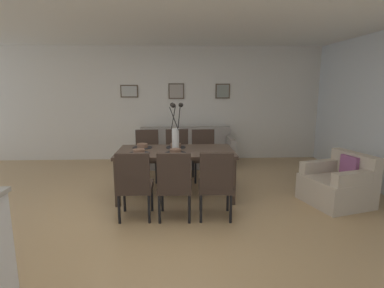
% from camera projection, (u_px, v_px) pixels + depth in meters
% --- Properties ---
extents(ground_plane, '(9.00, 9.00, 0.00)m').
position_uv_depth(ground_plane, '(156.00, 216.00, 4.09)').
color(ground_plane, tan).
extents(back_wall_panel, '(9.00, 0.10, 2.60)m').
position_uv_depth(back_wall_panel, '(165.00, 104.00, 7.02)').
color(back_wall_panel, silver).
rests_on(back_wall_panel, ground).
extents(ceiling_panel, '(9.00, 7.20, 0.08)m').
position_uv_depth(ceiling_panel, '(154.00, 15.00, 3.97)').
color(ceiling_panel, white).
extents(dining_table, '(1.80, 0.94, 0.74)m').
position_uv_depth(dining_table, '(176.00, 155.00, 4.71)').
color(dining_table, '#3D2D23').
rests_on(dining_table, ground).
extents(dining_chair_near_left, '(0.44, 0.44, 0.92)m').
position_uv_depth(dining_chair_near_left, '(135.00, 182.00, 3.88)').
color(dining_chair_near_left, '#33261E').
rests_on(dining_chair_near_left, ground).
extents(dining_chair_near_right, '(0.45, 0.45, 0.92)m').
position_uv_depth(dining_chair_near_right, '(147.00, 153.00, 5.57)').
color(dining_chair_near_right, '#33261E').
rests_on(dining_chair_near_right, ground).
extents(dining_chair_far_left, '(0.46, 0.46, 0.92)m').
position_uv_depth(dining_chair_far_left, '(175.00, 182.00, 3.88)').
color(dining_chair_far_left, '#33261E').
rests_on(dining_chair_far_left, ground).
extents(dining_chair_far_right, '(0.47, 0.47, 0.92)m').
position_uv_depth(dining_chair_far_right, '(177.00, 152.00, 5.63)').
color(dining_chair_far_right, '#33261E').
rests_on(dining_chair_far_right, ground).
extents(dining_chair_mid_left, '(0.47, 0.47, 0.92)m').
position_uv_depth(dining_chair_mid_left, '(216.00, 182.00, 3.89)').
color(dining_chair_mid_left, '#33261E').
rests_on(dining_chair_mid_left, ground).
extents(dining_chair_mid_right, '(0.47, 0.47, 0.92)m').
position_uv_depth(dining_chair_mid_right, '(204.00, 152.00, 5.60)').
color(dining_chair_mid_right, '#33261E').
rests_on(dining_chair_mid_right, ground).
extents(centerpiece_vase, '(0.21, 0.23, 0.73)m').
position_uv_depth(centerpiece_vase, '(175.00, 132.00, 4.64)').
color(centerpiece_vase, silver).
rests_on(centerpiece_vase, dining_table).
extents(placemat_near_left, '(0.32, 0.32, 0.01)m').
position_uv_depth(placemat_near_left, '(139.00, 153.00, 4.47)').
color(placemat_near_left, black).
rests_on(placemat_near_left, dining_table).
extents(bowl_near_left, '(0.17, 0.17, 0.07)m').
position_uv_depth(bowl_near_left, '(139.00, 151.00, 4.46)').
color(bowl_near_left, brown).
rests_on(bowl_near_left, dining_table).
extents(placemat_near_right, '(0.32, 0.32, 0.01)m').
position_uv_depth(placemat_near_right, '(142.00, 148.00, 4.88)').
color(placemat_near_right, black).
rests_on(placemat_near_right, dining_table).
extents(bowl_near_right, '(0.17, 0.17, 0.07)m').
position_uv_depth(bowl_near_right, '(142.00, 145.00, 4.87)').
color(bowl_near_right, brown).
rests_on(bowl_near_right, dining_table).
extents(placemat_far_left, '(0.32, 0.32, 0.01)m').
position_uv_depth(placemat_far_left, '(175.00, 153.00, 4.49)').
color(placemat_far_left, black).
rests_on(placemat_far_left, dining_table).
extents(bowl_far_left, '(0.17, 0.17, 0.07)m').
position_uv_depth(bowl_far_left, '(175.00, 151.00, 4.48)').
color(bowl_far_left, brown).
rests_on(bowl_far_left, dining_table).
extents(placemat_far_right, '(0.32, 0.32, 0.01)m').
position_uv_depth(placemat_far_right, '(176.00, 147.00, 4.90)').
color(placemat_far_right, black).
rests_on(placemat_far_right, dining_table).
extents(bowl_far_right, '(0.17, 0.17, 0.07)m').
position_uv_depth(bowl_far_right, '(176.00, 145.00, 4.90)').
color(bowl_far_right, brown).
rests_on(bowl_far_right, dining_table).
extents(sofa, '(2.03, 0.84, 0.80)m').
position_uv_depth(sofa, '(186.00, 152.00, 6.65)').
color(sofa, gray).
rests_on(sofa, ground).
extents(armchair, '(0.99, 0.99, 0.75)m').
position_uv_depth(armchair, '(338.00, 185.00, 4.47)').
color(armchair, '#B7A893').
rests_on(armchair, ground).
extents(framed_picture_left, '(0.40, 0.03, 0.28)m').
position_uv_depth(framed_picture_left, '(129.00, 91.00, 6.86)').
color(framed_picture_left, '#473828').
extents(framed_picture_center, '(0.36, 0.03, 0.35)m').
position_uv_depth(framed_picture_center, '(176.00, 91.00, 6.91)').
color(framed_picture_center, '#473828').
extents(framed_picture_right, '(0.33, 0.03, 0.34)m').
position_uv_depth(framed_picture_right, '(223.00, 91.00, 6.95)').
color(framed_picture_right, '#473828').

